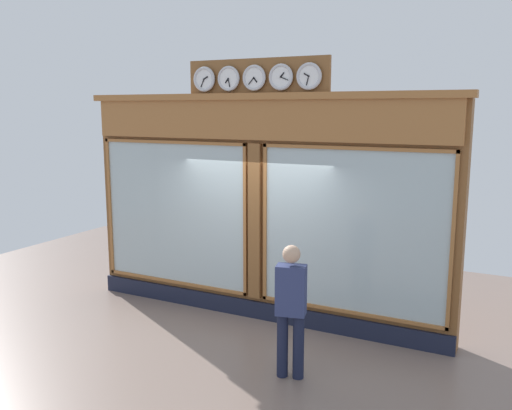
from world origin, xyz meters
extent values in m
plane|color=#7A665B|center=(0.00, 2.80, 0.00)|extent=(14.00, 14.00, 0.00)
cube|color=brown|center=(0.00, -0.15, 1.72)|extent=(6.07, 0.30, 3.43)
cube|color=#191E33|center=(0.00, 0.02, 0.14)|extent=(6.07, 0.08, 0.28)
cube|color=#A56936|center=(0.00, 0.04, 3.13)|extent=(5.95, 0.08, 0.60)
cube|color=#A56936|center=(0.00, 0.02, 3.48)|extent=(6.19, 0.20, 0.10)
cube|color=silver|center=(-1.54, 0.01, 1.57)|extent=(2.69, 0.02, 2.34)
cube|color=#A56936|center=(-1.54, 0.04, 2.76)|extent=(2.79, 0.04, 0.05)
cube|color=#A56936|center=(-1.54, 0.04, 0.37)|extent=(2.79, 0.04, 0.05)
cube|color=#A56936|center=(-2.91, 0.04, 1.57)|extent=(0.05, 0.04, 2.44)
cube|color=#A56936|center=(-0.18, 0.04, 1.57)|extent=(0.05, 0.04, 2.44)
cube|color=silver|center=(1.54, 0.01, 1.57)|extent=(2.69, 0.02, 2.34)
cube|color=#A56936|center=(1.54, 0.04, 2.76)|extent=(2.79, 0.04, 0.05)
cube|color=#A56936|center=(1.54, 0.04, 0.37)|extent=(2.79, 0.04, 0.05)
cube|color=#A56936|center=(2.91, 0.04, 1.57)|extent=(0.05, 0.04, 2.44)
cube|color=#A56936|center=(0.18, 0.04, 1.57)|extent=(0.05, 0.04, 2.44)
cube|color=brown|center=(0.00, 0.03, 1.57)|extent=(0.20, 0.10, 2.44)
cube|color=brown|center=(0.00, -0.02, 3.75)|extent=(2.31, 0.06, 0.57)
cylinder|color=white|center=(-0.87, 0.06, 3.75)|extent=(0.31, 0.02, 0.31)
torus|color=silver|center=(-0.87, 0.06, 3.75)|extent=(0.38, 0.05, 0.38)
cube|color=black|center=(-0.83, 0.07, 3.77)|extent=(0.08, 0.01, 0.06)
cube|color=black|center=(-0.85, 0.07, 3.69)|extent=(0.05, 0.01, 0.13)
sphere|color=black|center=(-0.87, 0.08, 3.75)|extent=(0.02, 0.02, 0.02)
cylinder|color=white|center=(-0.43, 0.06, 3.75)|extent=(0.31, 0.02, 0.31)
torus|color=silver|center=(-0.43, 0.06, 3.75)|extent=(0.38, 0.05, 0.38)
cube|color=black|center=(-0.46, 0.07, 3.78)|extent=(0.07, 0.01, 0.07)
cube|color=black|center=(-0.49, 0.07, 3.73)|extent=(0.13, 0.01, 0.06)
sphere|color=black|center=(-0.43, 0.08, 3.75)|extent=(0.02, 0.02, 0.02)
cylinder|color=white|center=(0.00, 0.06, 3.75)|extent=(0.31, 0.02, 0.31)
torus|color=silver|center=(0.00, 0.06, 3.75)|extent=(0.38, 0.05, 0.38)
cube|color=black|center=(-0.03, 0.07, 3.72)|extent=(0.07, 0.01, 0.08)
cube|color=black|center=(0.04, 0.07, 3.70)|extent=(0.10, 0.01, 0.10)
sphere|color=black|center=(0.00, 0.08, 3.75)|extent=(0.02, 0.02, 0.02)
cylinder|color=white|center=(0.43, 0.06, 3.75)|extent=(0.31, 0.02, 0.31)
torus|color=silver|center=(0.43, 0.06, 3.75)|extent=(0.38, 0.04, 0.38)
cube|color=black|center=(0.46, 0.07, 3.72)|extent=(0.06, 0.01, 0.08)
cube|color=black|center=(0.42, 0.07, 3.68)|extent=(0.04, 0.01, 0.13)
sphere|color=black|center=(0.43, 0.08, 3.75)|extent=(0.02, 0.02, 0.02)
cylinder|color=white|center=(0.87, 0.06, 3.75)|extent=(0.31, 0.02, 0.31)
torus|color=silver|center=(0.87, 0.06, 3.75)|extent=(0.38, 0.05, 0.38)
cube|color=black|center=(0.83, 0.07, 3.77)|extent=(0.08, 0.01, 0.06)
cube|color=black|center=(0.90, 0.07, 3.69)|extent=(0.07, 0.01, 0.12)
sphere|color=black|center=(0.87, 0.08, 3.75)|extent=(0.02, 0.02, 0.02)
cylinder|color=#191E38|center=(-1.18, 1.58, 0.41)|extent=(0.14, 0.14, 0.82)
cylinder|color=#191E38|center=(-1.37, 1.54, 0.41)|extent=(0.14, 0.14, 0.82)
cube|color=navy|center=(-1.27, 1.56, 1.13)|extent=(0.40, 0.30, 0.62)
sphere|color=tan|center=(-1.27, 1.56, 1.58)|extent=(0.22, 0.22, 0.22)
camera|label=1|loc=(-3.77, 7.39, 3.30)|focal=38.26mm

